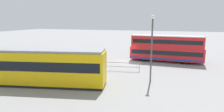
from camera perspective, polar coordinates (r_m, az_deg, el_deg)
The scene contains 7 objects.
ground_plane at distance 28.21m, azimuth 4.59°, elevation -1.77°, with size 160.00×160.00×0.00m, color gray.
double_decker_bus at distance 29.14m, azimuth 16.29°, elevation 2.29°, with size 10.62×2.83×3.97m.
tram_yellow at distance 19.19m, azimuth -20.41°, elevation -3.02°, with size 12.35×4.83×3.54m.
pedestrian_near_railing at distance 22.83m, azimuth -7.29°, elevation -2.41°, with size 0.32×0.36×1.69m.
pedestrian_railing at distance 23.46m, azimuth -3.12°, elevation -2.54°, with size 9.40×1.26×1.08m.
info_sign at distance 23.80m, azimuth -11.54°, elevation -0.03°, with size 1.02×0.12×2.60m.
street_lamp at distance 18.76m, azimuth 12.15°, elevation 3.68°, with size 0.36×0.36×6.72m.
Camera 1 is at (-5.98, 26.84, 6.31)m, focal length 29.68 mm.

